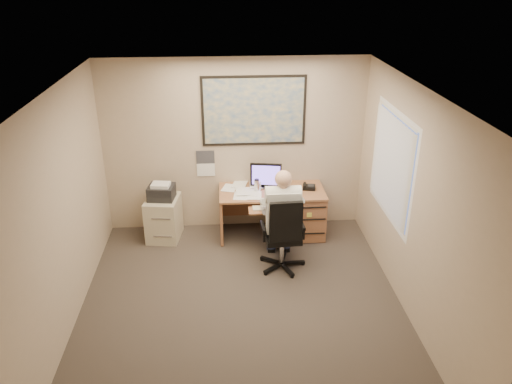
{
  "coord_description": "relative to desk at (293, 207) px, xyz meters",
  "views": [
    {
      "loc": [
        -0.19,
        -5.0,
        3.9
      ],
      "look_at": [
        0.26,
        1.3,
        1.0
      ],
      "focal_mm": 35.0,
      "sensor_mm": 36.0,
      "label": 1
    }
  ],
  "objects": [
    {
      "name": "wall_calendar",
      "position": [
        -1.33,
        0.34,
        0.64
      ],
      "size": [
        0.28,
        0.01,
        0.42
      ],
      "primitive_type": "cube",
      "color": "white",
      "rests_on": "room_shell"
    },
    {
      "name": "window_blinds",
      "position": [
        1.09,
        -1.1,
        1.11
      ],
      "size": [
        0.06,
        1.4,
        1.3
      ],
      "primitive_type": null,
      "color": "beige",
      "rests_on": "room_shell"
    },
    {
      "name": "filing_cabinet",
      "position": [
        -2.0,
        -0.0,
        -0.05
      ],
      "size": [
        0.55,
        0.63,
        0.92
      ],
      "rotation": [
        0.0,
        0.0,
        -0.14
      ],
      "color": "beige",
      "rests_on": "ground"
    },
    {
      "name": "world_map",
      "position": [
        -0.58,
        0.33,
        1.46
      ],
      "size": [
        1.56,
        0.03,
        1.06
      ],
      "primitive_type": "cube",
      "color": "#1E4C93",
      "rests_on": "room_shell"
    },
    {
      "name": "room_shell",
      "position": [
        -0.88,
        -1.9,
        0.91
      ],
      "size": [
        4.0,
        4.5,
        2.7
      ],
      "color": "#38312B",
      "rests_on": "ground"
    },
    {
      "name": "person",
      "position": [
        -0.28,
        -0.93,
        0.28
      ],
      "size": [
        0.61,
        0.87,
        1.44
      ],
      "primitive_type": null,
      "rotation": [
        0.0,
        0.0,
        -0.0
      ],
      "color": "silver",
      "rests_on": "office_chair"
    },
    {
      "name": "office_chair",
      "position": [
        -0.28,
        -1.01,
        -0.12
      ],
      "size": [
        0.7,
        0.7,
        1.12
      ],
      "rotation": [
        0.0,
        0.0,
        0.05
      ],
      "color": "black",
      "rests_on": "ground"
    },
    {
      "name": "desk",
      "position": [
        0.0,
        0.0,
        0.0
      ],
      "size": [
        1.6,
        0.97,
        1.13
      ],
      "color": "#A06A44",
      "rests_on": "ground"
    }
  ]
}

